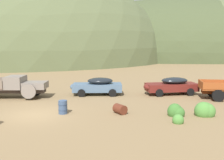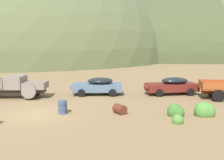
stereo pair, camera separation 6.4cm
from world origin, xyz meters
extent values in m
plane|color=olive|center=(0.00, 0.00, 0.00)|extent=(300.00, 300.00, 0.00)
ellipsoid|color=#56603D|center=(-22.23, 59.89, 0.00)|extent=(84.01, 74.65, 51.96)
ellipsoid|color=#424C2D|center=(27.68, 69.51, 0.00)|extent=(114.68, 55.72, 37.54)
cube|color=#3D322D|center=(-3.89, 5.10, 0.66)|extent=(6.08, 1.02, 0.36)
cube|color=slate|center=(-1.65, 5.13, 1.11)|extent=(1.94, 1.70, 0.55)
cube|color=#B7B2A8|center=(-0.76, 5.14, 1.09)|extent=(0.09, 1.15, 0.44)
cylinder|color=slate|center=(-1.90, 4.13, 0.76)|extent=(1.20, 0.20, 1.20)
cylinder|color=slate|center=(-1.92, 6.12, 0.76)|extent=(1.20, 0.20, 1.20)
cube|color=slate|center=(-3.31, 5.11, 1.36)|extent=(1.43, 1.95, 1.05)
cube|color=black|center=(-2.68, 5.11, 1.57)|extent=(0.07, 1.64, 0.59)
cylinder|color=black|center=(-1.92, 6.17, 0.48)|extent=(0.96, 0.29, 0.96)
cube|color=slate|center=(3.53, 6.59, 0.68)|extent=(4.45, 1.98, 0.68)
ellipsoid|color=black|center=(3.79, 6.60, 1.28)|extent=(2.34, 1.68, 0.57)
ellipsoid|color=slate|center=(1.56, 6.51, 0.75)|extent=(1.02, 1.48, 0.61)
cylinder|color=black|center=(2.13, 7.43, 0.34)|extent=(0.69, 0.23, 0.68)
cylinder|color=black|center=(2.21, 5.64, 0.34)|extent=(0.69, 0.23, 0.68)
cylinder|color=black|center=(4.85, 7.55, 0.34)|extent=(0.69, 0.23, 0.68)
cylinder|color=black|center=(4.92, 5.75, 0.34)|extent=(0.69, 0.23, 0.68)
cube|color=maroon|center=(10.28, 6.84, 0.68)|extent=(4.85, 2.44, 0.68)
ellipsoid|color=black|center=(10.56, 6.89, 1.28)|extent=(2.62, 1.88, 0.57)
ellipsoid|color=maroon|center=(8.23, 6.50, 0.75)|extent=(1.23, 1.52, 0.61)
cylinder|color=black|center=(8.73, 7.45, 0.34)|extent=(0.70, 0.31, 0.68)
cylinder|color=black|center=(9.01, 5.77, 0.34)|extent=(0.70, 0.31, 0.68)
cylinder|color=black|center=(11.56, 7.92, 0.34)|extent=(0.70, 0.31, 0.68)
cylinder|color=black|center=(11.84, 6.23, 0.34)|extent=(0.70, 0.31, 0.68)
cube|color=#97471E|center=(13.78, 4.94, 0.90)|extent=(3.16, 2.35, 0.12)
cube|color=#97471E|center=(13.64, 3.95, 1.23)|extent=(2.91, 0.48, 0.55)
cube|color=#97471E|center=(13.91, 5.92, 1.23)|extent=(2.91, 0.48, 0.55)
cube|color=#97471E|center=(12.39, 5.12, 1.23)|extent=(0.36, 1.98, 0.55)
cylinder|color=black|center=(13.40, 3.95, 0.48)|extent=(0.99, 0.40, 0.96)
cylinder|color=black|center=(13.67, 6.00, 0.48)|extent=(0.99, 0.40, 0.96)
cylinder|color=#5B2819|center=(5.48, 0.28, 0.31)|extent=(1.00, 1.06, 0.63)
cylinder|color=#384C6B|center=(1.69, 0.23, 0.45)|extent=(0.58, 0.58, 0.89)
torus|color=#27354A|center=(1.69, 0.23, 0.63)|extent=(0.62, 0.62, 0.03)
torus|color=#27354A|center=(1.69, 0.23, 0.27)|extent=(0.62, 0.62, 0.03)
ellipsoid|color=#4C8438|center=(10.84, -0.15, 0.32)|extent=(1.16, 1.04, 1.17)
ellipsoid|color=#4C8438|center=(11.00, -0.05, 0.31)|extent=(1.06, 0.96, 1.12)
ellipsoid|color=#4C8438|center=(11.08, -0.18, 0.29)|extent=(1.02, 0.92, 1.06)
ellipsoid|color=#4C8438|center=(8.85, -1.77, 0.10)|extent=(0.46, 0.41, 0.35)
ellipsoid|color=#4C8438|center=(8.83, -1.73, 0.19)|extent=(0.67, 0.61, 0.69)
ellipsoid|color=olive|center=(-6.39, 9.30, 0.22)|extent=(0.87, 0.78, 0.81)
ellipsoid|color=olive|center=(-6.29, 9.11, 0.21)|extent=(0.98, 0.88, 0.78)
ellipsoid|color=olive|center=(-6.26, 9.46, 0.27)|extent=(1.23, 1.10, 1.00)
ellipsoid|color=#3D702D|center=(9.02, 0.08, 0.20)|extent=(0.70, 0.63, 0.71)
ellipsoid|color=#3D702D|center=(9.16, -0.28, 0.23)|extent=(0.91, 0.82, 0.83)
ellipsoid|color=#3D702D|center=(9.00, -0.18, 0.29)|extent=(0.96, 0.87, 1.04)
camera|label=1|loc=(5.18, -16.20, 4.61)|focal=40.99mm
camera|label=2|loc=(5.24, -16.20, 4.61)|focal=40.99mm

